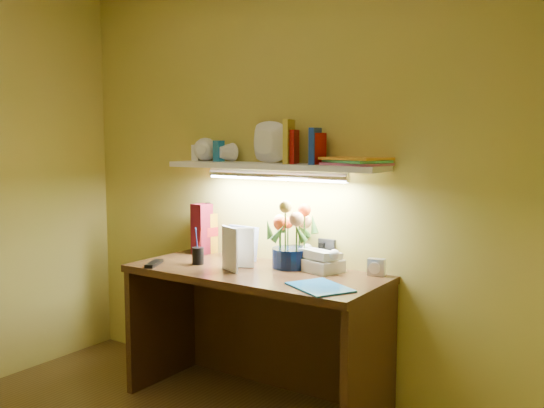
# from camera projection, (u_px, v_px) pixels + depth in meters

# --- Properties ---
(desk) EXTENTS (1.40, 0.60, 0.75)m
(desk) POSITION_uv_depth(u_px,v_px,m) (255.00, 338.00, 3.27)
(desk) COLOR #32190D
(desk) RESTS_ON ground
(flower_bouquet) EXTENTS (0.28, 0.28, 0.37)m
(flower_bouquet) POSITION_uv_depth(u_px,v_px,m) (292.00, 234.00, 3.28)
(flower_bouquet) COLOR #071334
(flower_bouquet) RESTS_ON desk
(telephone) EXTENTS (0.26, 0.22, 0.13)m
(telephone) POSITION_uv_depth(u_px,v_px,m) (320.00, 259.00, 3.21)
(telephone) COLOR beige
(telephone) RESTS_ON desk
(desk_clock) EXTENTS (0.09, 0.06, 0.09)m
(desk_clock) POSITION_uv_depth(u_px,v_px,m) (376.00, 267.00, 3.10)
(desk_clock) COLOR #B5B5BA
(desk_clock) RESTS_ON desk
(whisky_bottle) EXTENTS (0.10, 0.10, 0.31)m
(whisky_bottle) POSITION_uv_depth(u_px,v_px,m) (208.00, 228.00, 3.71)
(whisky_bottle) COLOR #B87A11
(whisky_bottle) RESTS_ON desk
(whisky_box) EXTENTS (0.11, 0.11, 0.31)m
(whisky_box) POSITION_uv_depth(u_px,v_px,m) (202.00, 229.00, 3.68)
(whisky_box) COLOR #590D18
(whisky_box) RESTS_ON desk
(pen_cup) EXTENTS (0.08, 0.08, 0.16)m
(pen_cup) POSITION_uv_depth(u_px,v_px,m) (198.00, 250.00, 3.38)
(pen_cup) COLOR black
(pen_cup) RESTS_ON desk
(art_card) EXTENTS (0.20, 0.05, 0.20)m
(art_card) POSITION_uv_depth(u_px,v_px,m) (242.00, 243.00, 3.50)
(art_card) COLOR white
(art_card) RESTS_ON desk
(tv_remote) EXTENTS (0.11, 0.18, 0.02)m
(tv_remote) POSITION_uv_depth(u_px,v_px,m) (154.00, 264.00, 3.36)
(tv_remote) COLOR black
(tv_remote) RESTS_ON desk
(blue_folder) EXTENTS (0.36, 0.33, 0.01)m
(blue_folder) POSITION_uv_depth(u_px,v_px,m) (320.00, 287.00, 2.85)
(blue_folder) COLOR #1C74BA
(blue_folder) RESTS_ON desk
(desk_book_a) EXTENTS (0.16, 0.09, 0.22)m
(desk_book_a) POSITION_uv_depth(u_px,v_px,m) (224.00, 247.00, 3.29)
(desk_book_a) COLOR white
(desk_book_a) RESTS_ON desk
(desk_book_b) EXTENTS (0.16, 0.09, 0.24)m
(desk_book_b) POSITION_uv_depth(u_px,v_px,m) (222.00, 246.00, 3.28)
(desk_book_b) COLOR white
(desk_book_b) RESTS_ON desk
(wall_shelf) EXTENTS (1.32, 0.32, 0.27)m
(wall_shelf) POSITION_uv_depth(u_px,v_px,m) (273.00, 159.00, 3.32)
(wall_shelf) COLOR white
(wall_shelf) RESTS_ON ground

